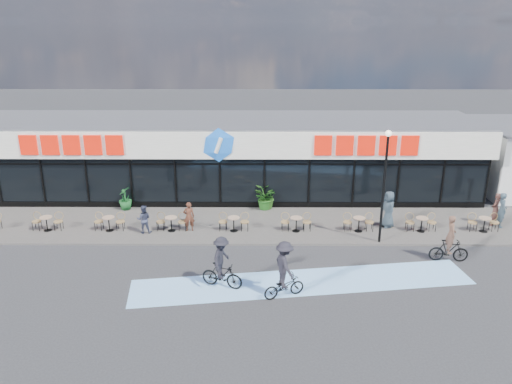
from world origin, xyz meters
TOP-DOWN VIEW (x-y plane):
  - ground at (0.00, 0.00)m, footprint 120.00×120.00m
  - sidewalk at (0.00, 4.50)m, footprint 44.00×5.00m
  - bike_lane at (4.00, -1.50)m, footprint 14.17×4.13m
  - building at (-0.00, 9.93)m, footprint 30.60×6.57m
  - lamp_post at (7.99, 2.30)m, footprint 0.28×0.28m
  - bistro_set_1 at (-8.54, 3.64)m, footprint 1.54×0.62m
  - bistro_set_2 at (-5.39, 3.64)m, footprint 1.54×0.62m
  - bistro_set_3 at (-2.23, 3.64)m, footprint 1.54×0.62m
  - bistro_set_4 at (0.92, 3.64)m, footprint 1.54×0.62m
  - bistro_set_5 at (4.07, 3.64)m, footprint 1.54×0.62m
  - bistro_set_6 at (7.23, 3.64)m, footprint 1.54×0.62m
  - bistro_set_7 at (10.38, 3.64)m, footprint 1.54×0.62m
  - bistro_set_8 at (13.53, 3.64)m, footprint 1.54×0.62m
  - potted_plant_left at (-5.32, 6.60)m, footprint 0.73×0.73m
  - potted_plant_mid at (2.58, 6.73)m, footprint 1.41×1.28m
  - potted_plant_right at (2.45, 6.68)m, footprint 1.54×1.49m
  - patron_left at (-1.33, 3.59)m, footprint 0.61×0.45m
  - patron_right at (-3.55, 3.32)m, footprint 0.75×0.61m
  - pedestrian_a at (8.83, 4.17)m, footprint 0.82×1.06m
  - pedestrian_b at (14.65, 4.21)m, footprint 0.52×0.72m
  - pedestrian_c at (14.41, 4.41)m, footprint 0.75×0.75m
  - cyclist_a at (3.16, -2.64)m, footprint 1.78×1.39m
  - cyclist_b at (10.63, 0.44)m, footprint 1.76×0.67m
  - cyclist_c at (0.71, -1.90)m, footprint 1.82×1.28m

SIDE VIEW (x-z plane):
  - ground at x=0.00m, z-range 0.00..0.00m
  - bike_lane at x=4.00m, z-range 0.00..0.01m
  - sidewalk at x=0.00m, z-range 0.00..0.10m
  - bistro_set_1 at x=-8.54m, z-range 0.11..1.01m
  - bistro_set_2 at x=-5.39m, z-range 0.11..1.01m
  - bistro_set_3 at x=-2.23m, z-range 0.11..1.01m
  - bistro_set_4 at x=0.92m, z-range 0.11..1.01m
  - bistro_set_5 at x=4.07m, z-range 0.11..1.01m
  - bistro_set_6 at x=7.23m, z-range 0.11..1.01m
  - bistro_set_7 at x=10.38m, z-range 0.11..1.01m
  - bistro_set_8 at x=13.53m, z-range 0.11..1.01m
  - potted_plant_left at x=-5.32m, z-range 0.10..1.40m
  - potted_plant_right at x=2.45m, z-range 0.10..1.42m
  - potted_plant_mid at x=2.58m, z-range 0.10..1.47m
  - cyclist_b at x=10.63m, z-range -0.30..1.88m
  - patron_right at x=-3.55m, z-range 0.10..1.55m
  - patron_left at x=-1.33m, z-range 0.10..1.63m
  - pedestrian_c at x=14.41m, z-range 0.10..1.85m
  - cyclist_c at x=0.71m, z-range -0.11..2.08m
  - pedestrian_b at x=14.65m, z-range 0.10..1.93m
  - cyclist_a at x=3.16m, z-range -0.11..2.22m
  - pedestrian_a at x=8.83m, z-range 0.10..2.01m
  - building at x=0.00m, z-range -0.04..4.71m
  - lamp_post at x=7.99m, z-range 0.59..6.04m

